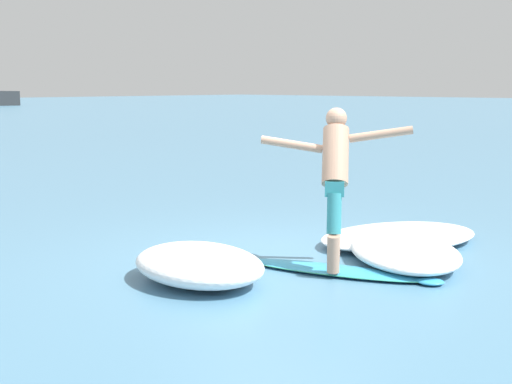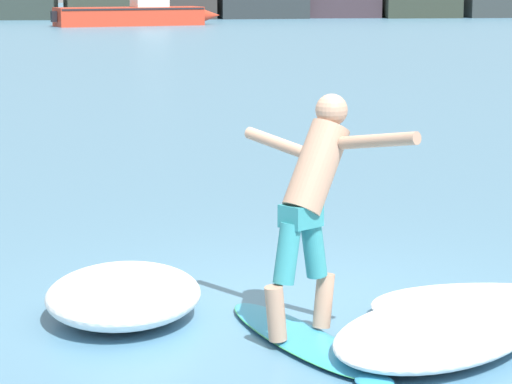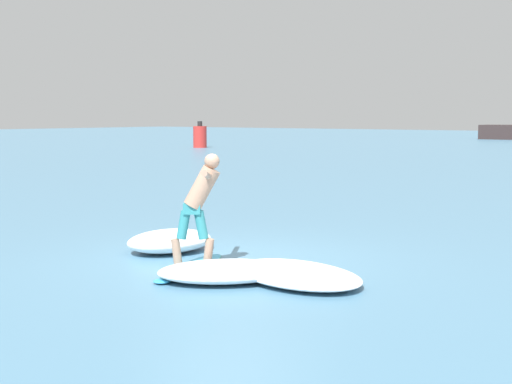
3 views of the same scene
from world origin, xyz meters
name	(u,v)px [view 3 (image 3 of 3)]	position (x,y,z in m)	size (l,w,h in m)	color
ground_plane	(231,260)	(0.00, 0.00, 0.00)	(200.00, 200.00, 0.00)	teal
surfboard	(192,267)	(-0.07, -0.86, 0.03)	(1.05, 2.19, 0.20)	#369BC9
surfer	(200,199)	(0.02, -0.75, 1.07)	(1.04, 1.37, 1.69)	tan
channel_marker_buoy	(200,137)	(-27.27, 30.17, 0.80)	(0.98, 0.98, 1.91)	red
wave_foam_at_tail	(296,274)	(1.63, -0.56, 0.10)	(2.52, 1.98, 0.20)	white
wave_foam_at_nose	(226,271)	(0.83, -1.14, 0.13)	(2.19, 2.20, 0.27)	white
wave_foam_beside	(170,241)	(-1.30, -0.05, 0.18)	(1.38, 1.72, 0.37)	white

